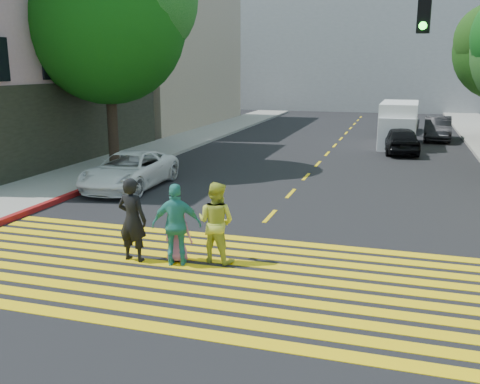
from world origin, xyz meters
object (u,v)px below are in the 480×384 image
at_px(white_sedan, 129,170).
at_px(pedestrian_extra, 177,225).
at_px(tree_left, 109,16).
at_px(silver_car, 401,121).
at_px(pedestrian_woman, 216,222).
at_px(pedestrian_child, 177,233).
at_px(dark_car_near, 401,140).
at_px(pedestrian_man, 132,220).
at_px(white_van, 398,126).
at_px(dark_car_parked, 437,128).

bearing_deg(white_sedan, pedestrian_extra, -55.14).
height_order(tree_left, silver_car, tree_left).
bearing_deg(pedestrian_woman, pedestrian_child, 26.75).
bearing_deg(pedestrian_extra, dark_car_near, -121.02).
distance_m(pedestrian_child, silver_car, 27.44).
bearing_deg(pedestrian_child, pedestrian_woman, -160.35).
xyz_separation_m(tree_left, white_sedan, (2.49, -3.46, -5.63)).
bearing_deg(pedestrian_man, white_van, -99.52).
height_order(pedestrian_child, dark_car_parked, dark_car_parked).
distance_m(pedestrian_man, pedestrian_woman, 1.86).
distance_m(white_sedan, dark_car_near, 14.35).
distance_m(tree_left, white_sedan, 7.06).
relative_size(pedestrian_child, silver_car, 0.26).
distance_m(pedestrian_child, dark_car_parked, 24.08).
height_order(pedestrian_woman, white_van, white_van).
xyz_separation_m(pedestrian_man, silver_car, (5.45, 27.32, -0.22)).
bearing_deg(pedestrian_man, pedestrian_extra, -173.12).
bearing_deg(pedestrian_woman, dark_car_parked, -94.28).
bearing_deg(pedestrian_woman, pedestrian_extra, 42.02).
xyz_separation_m(tree_left, pedestrian_woman, (7.93, -9.58, -5.37)).
bearing_deg(pedestrian_man, dark_car_parked, -102.60).
distance_m(white_sedan, silver_car, 22.62).
distance_m(pedestrian_extra, dark_car_near, 18.16).
bearing_deg(pedestrian_extra, dark_car_parked, -122.30).
xyz_separation_m(pedestrian_extra, dark_car_parked, (6.51, 23.37, -0.21)).
xyz_separation_m(pedestrian_child, pedestrian_extra, (0.08, -0.21, 0.25)).
distance_m(pedestrian_man, dark_car_parked, 24.60).
relative_size(tree_left, pedestrian_extra, 5.10).
bearing_deg(white_van, dark_car_near, -84.74).
bearing_deg(white_sedan, pedestrian_man, -61.77).
bearing_deg(dark_car_near, pedestrian_woman, 70.22).
xyz_separation_m(dark_car_parked, white_van, (-2.20, -3.16, 0.43)).
bearing_deg(pedestrian_man, tree_left, -53.30).
bearing_deg(silver_car, white_van, 96.05).
height_order(pedestrian_woman, dark_car_parked, pedestrian_woman).
distance_m(pedestrian_extra, white_van, 20.67).
bearing_deg(pedestrian_woman, pedestrian_man, 25.24).
height_order(pedestrian_extra, white_van, white_van).
relative_size(pedestrian_woman, dark_car_near, 0.46).
bearing_deg(white_sedan, tree_left, 124.98).
distance_m(pedestrian_woman, white_van, 20.07).
xyz_separation_m(pedestrian_extra, white_sedan, (-4.71, 6.58, -0.27)).
relative_size(white_sedan, dark_car_near, 1.16).
bearing_deg(silver_car, pedestrian_man, 85.50).
xyz_separation_m(pedestrian_man, dark_car_near, (5.54, 17.63, -0.27)).
relative_size(pedestrian_woman, pedestrian_child, 1.36).
bearing_deg(silver_car, pedestrian_child, 87.39).
bearing_deg(silver_car, tree_left, 62.87).
relative_size(silver_car, dark_car_parked, 1.19).
bearing_deg(white_sedan, dark_car_near, 49.47).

